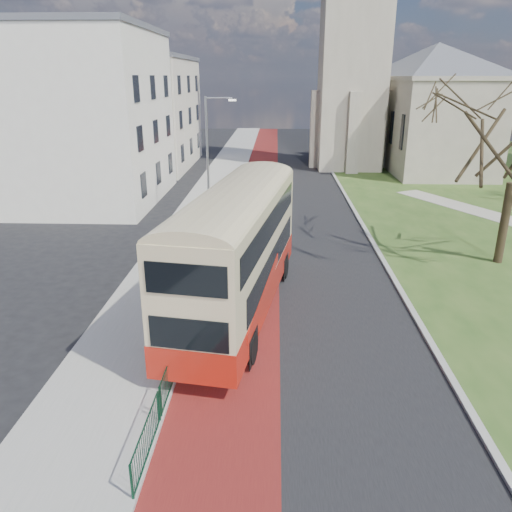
{
  "coord_description": "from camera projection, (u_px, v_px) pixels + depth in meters",
  "views": [
    {
      "loc": [
        0.26,
        -16.87,
        9.38
      ],
      "look_at": [
        -0.54,
        3.55,
        2.0
      ],
      "focal_mm": 35.0,
      "sensor_mm": 36.0,
      "label": 1
    }
  ],
  "objects": [
    {
      "name": "street_block_near",
      "position": [
        89.0,
        116.0,
        38.03
      ],
      "size": [
        10.3,
        14.3,
        13.0
      ],
      "color": "silver",
      "rests_on": "ground"
    },
    {
      "name": "bus_lane",
      "position": [
        256.0,
        207.0,
        37.89
      ],
      "size": [
        3.4,
        120.0,
        0.01
      ],
      "primitive_type": "cube",
      "color": "#591414",
      "rests_on": "ground"
    },
    {
      "name": "ground",
      "position": [
        267.0,
        337.0,
        19.05
      ],
      "size": [
        160.0,
        160.0,
        0.0
      ],
      "primitive_type": "plane",
      "color": "black",
      "rests_on": "ground"
    },
    {
      "name": "street_block_far",
      "position": [
        143.0,
        112.0,
        53.32
      ],
      "size": [
        10.3,
        16.3,
        11.5
      ],
      "color": "beige",
      "rests_on": "ground"
    },
    {
      "name": "bus",
      "position": [
        237.0,
        246.0,
        20.03
      ],
      "size": [
        4.78,
        12.64,
        5.16
      ],
      "rotation": [
        0.0,
        0.0,
        -0.16
      ],
      "color": "#A31A0F",
      "rests_on": "ground"
    },
    {
      "name": "streetlamp",
      "position": [
        209.0,
        149.0,
        34.57
      ],
      "size": [
        2.13,
        0.18,
        8.0
      ],
      "color": "gray",
      "rests_on": "pavement_west"
    },
    {
      "name": "pavement_west",
      "position": [
        206.0,
        206.0,
        38.01
      ],
      "size": [
        4.0,
        120.0,
        0.12
      ],
      "primitive_type": "cube",
      "color": "gray",
      "rests_on": "ground"
    },
    {
      "name": "pedestrian_railing",
      "position": [
        204.0,
        282.0,
        22.73
      ],
      "size": [
        0.07,
        24.0,
        1.12
      ],
      "color": "#0D3924",
      "rests_on": "ground"
    },
    {
      "name": "gothic_church",
      "position": [
        400.0,
        36.0,
        49.84
      ],
      "size": [
        16.38,
        18.0,
        40.0
      ],
      "color": "gray",
      "rests_on": "ground"
    },
    {
      "name": "road_carriageway",
      "position": [
        291.0,
        207.0,
        37.79
      ],
      "size": [
        9.0,
        120.0,
        0.01
      ],
      "primitive_type": "cube",
      "color": "black",
      "rests_on": "ground"
    },
    {
      "name": "kerb_west",
      "position": [
        232.0,
        206.0,
        37.94
      ],
      "size": [
        0.25,
        120.0,
        0.13
      ],
      "primitive_type": "cube",
      "color": "#999993",
      "rests_on": "ground"
    },
    {
      "name": "kerb_east",
      "position": [
        349.0,
        201.0,
        39.48
      ],
      "size": [
        0.25,
        80.0,
        0.13
      ],
      "primitive_type": "cube",
      "color": "#999993",
      "rests_on": "ground"
    }
  ]
}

